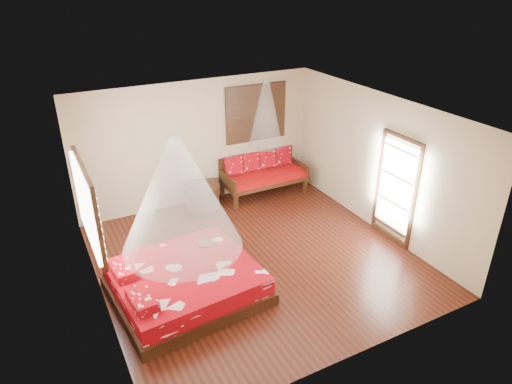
% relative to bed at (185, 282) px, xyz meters
% --- Properties ---
extents(room, '(5.54, 5.54, 2.84)m').
position_rel_bed_xyz_m(room, '(1.52, 0.40, 1.15)').
color(room, black).
rests_on(room, ground).
extents(bed, '(2.45, 2.26, 0.65)m').
position_rel_bed_xyz_m(bed, '(0.00, 0.00, 0.00)').
color(bed, black).
rests_on(bed, floor).
extents(daybed, '(1.97, 0.88, 0.98)m').
position_rel_bed_xyz_m(daybed, '(2.96, 2.79, 0.27)').
color(daybed, black).
rests_on(daybed, floor).
extents(storage_chest, '(0.93, 0.80, 0.54)m').
position_rel_bed_xyz_m(storage_chest, '(1.42, 2.85, 0.02)').
color(storage_chest, black).
rests_on(storage_chest, floor).
extents(shutter_panel, '(1.52, 0.06, 1.32)m').
position_rel_bed_xyz_m(shutter_panel, '(2.96, 3.12, 1.65)').
color(shutter_panel, black).
rests_on(shutter_panel, wall_back).
extents(window_left, '(0.10, 1.74, 1.34)m').
position_rel_bed_xyz_m(window_left, '(-1.19, 0.60, 1.45)').
color(window_left, black).
rests_on(window_left, wall_left).
extents(glazed_door, '(0.08, 1.02, 2.16)m').
position_rel_bed_xyz_m(glazed_door, '(4.24, -0.20, 0.82)').
color(glazed_door, black).
rests_on(glazed_door, floor).
extents(wine_tray, '(0.27, 0.27, 0.21)m').
position_rel_bed_xyz_m(wine_tray, '(0.60, 0.57, 0.30)').
color(wine_tray, brown).
rests_on(wine_tray, bed).
extents(mosquito_net_main, '(1.87, 1.87, 1.80)m').
position_rel_bed_xyz_m(mosquito_net_main, '(0.02, 0.00, 1.60)').
color(mosquito_net_main, white).
rests_on(mosquito_net_main, ceiling).
extents(mosquito_net_daybed, '(0.79, 0.79, 1.50)m').
position_rel_bed_xyz_m(mosquito_net_daybed, '(2.96, 2.65, 1.75)').
color(mosquito_net_daybed, white).
rests_on(mosquito_net_daybed, ceiling).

